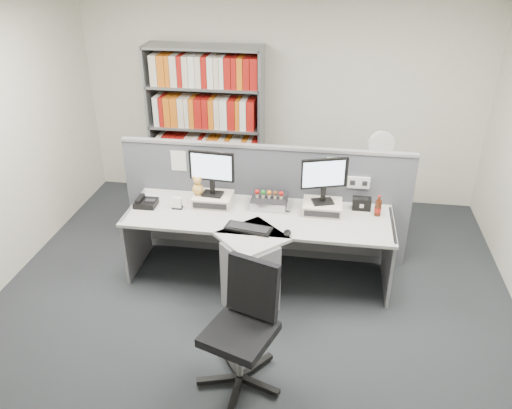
% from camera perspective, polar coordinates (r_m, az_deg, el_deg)
% --- Properties ---
extents(ground, '(5.50, 5.50, 0.00)m').
position_cam_1_polar(ground, '(4.80, -1.20, -13.40)').
color(ground, '#2C3034').
rests_on(ground, ground).
extents(room_shell, '(5.04, 5.54, 2.72)m').
position_cam_1_polar(room_shell, '(3.87, -1.47, 6.99)').
color(room_shell, silver).
rests_on(room_shell, ground).
extents(partition, '(3.00, 0.08, 1.27)m').
position_cam_1_polar(partition, '(5.46, 1.00, 0.38)').
color(partition, '#575962').
rests_on(partition, ground).
extents(desk, '(2.60, 1.20, 0.72)m').
position_cam_1_polar(desk, '(5.00, -0.10, -5.00)').
color(desk, '#B5B5AF').
rests_on(desk, ground).
extents(monitor_riser_left, '(0.38, 0.31, 0.10)m').
position_cam_1_polar(monitor_riser_left, '(5.25, -4.76, 0.58)').
color(monitor_riser_left, beige).
rests_on(monitor_riser_left, desk).
extents(monitor_riser_right, '(0.38, 0.31, 0.10)m').
position_cam_1_polar(monitor_riser_right, '(5.13, 7.30, -0.28)').
color(monitor_riser_right, beige).
rests_on(monitor_riser_right, desk).
extents(monitor_left, '(0.45, 0.16, 0.46)m').
position_cam_1_polar(monitor_left, '(5.11, -4.90, 3.84)').
color(monitor_left, black).
rests_on(monitor_left, monitor_riser_left).
extents(monitor_right, '(0.44, 0.20, 0.46)m').
position_cam_1_polar(monitor_right, '(4.98, 7.52, 3.04)').
color(monitor_right, black).
rests_on(monitor_right, monitor_riser_right).
extents(desktop_pc, '(0.35, 0.31, 0.09)m').
position_cam_1_polar(desktop_pc, '(5.20, 1.47, 0.34)').
color(desktop_pc, black).
rests_on(desktop_pc, desk).
extents(figurines, '(0.29, 0.05, 0.09)m').
position_cam_1_polar(figurines, '(5.14, 1.46, 1.23)').
color(figurines, beige).
rests_on(figurines, desktop_pc).
extents(keyboard, '(0.46, 0.24, 0.03)m').
position_cam_1_polar(keyboard, '(4.80, -0.84, -2.64)').
color(keyboard, black).
rests_on(keyboard, desk).
extents(mouse, '(0.07, 0.11, 0.04)m').
position_cam_1_polar(mouse, '(4.72, 3.46, -3.14)').
color(mouse, black).
rests_on(mouse, desk).
extents(desk_phone, '(0.21, 0.19, 0.09)m').
position_cam_1_polar(desk_phone, '(5.32, -12.06, 0.21)').
color(desk_phone, black).
rests_on(desk_phone, desk).
extents(desk_calendar, '(0.10, 0.08, 0.12)m').
position_cam_1_polar(desk_calendar, '(5.20, -8.65, 0.10)').
color(desk_calendar, black).
rests_on(desk_calendar, desk).
extents(plush_toy, '(0.11, 0.11, 0.20)m').
position_cam_1_polar(plush_toy, '(5.22, -6.42, 1.95)').
color(plush_toy, gold).
rests_on(plush_toy, monitor_riser_left).
extents(speaker, '(0.18, 0.10, 0.12)m').
position_cam_1_polar(speaker, '(5.23, 11.53, 0.10)').
color(speaker, black).
rests_on(speaker, desk).
extents(cola_bottle, '(0.07, 0.07, 0.21)m').
position_cam_1_polar(cola_bottle, '(5.14, 13.27, -0.38)').
color(cola_bottle, '#3F190A').
rests_on(cola_bottle, desk).
extents(shelving_unit, '(1.41, 0.40, 2.00)m').
position_cam_1_polar(shelving_unit, '(6.57, -5.46, 8.23)').
color(shelving_unit, gray).
rests_on(shelving_unit, ground).
extents(filing_cabinet, '(0.45, 0.61, 0.70)m').
position_cam_1_polar(filing_cabinet, '(6.25, 12.85, 0.30)').
color(filing_cabinet, gray).
rests_on(filing_cabinet, ground).
extents(desk_fan, '(0.31, 0.20, 0.53)m').
position_cam_1_polar(desk_fan, '(5.97, 13.53, 6.11)').
color(desk_fan, white).
rests_on(desk_fan, filing_cabinet).
extents(office_chair, '(0.67, 0.67, 1.01)m').
position_cam_1_polar(office_chair, '(4.03, -1.29, -12.88)').
color(office_chair, silver).
rests_on(office_chair, ground).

